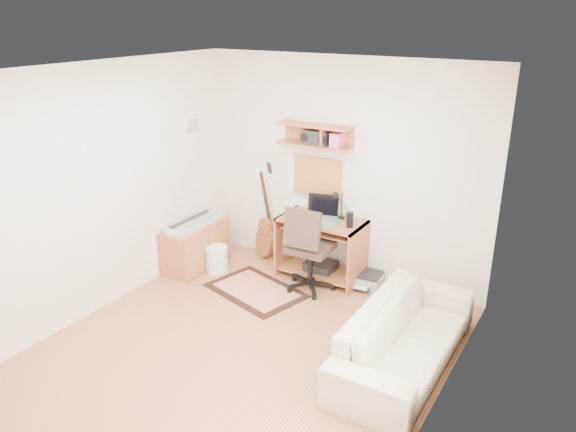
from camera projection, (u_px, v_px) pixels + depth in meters
The scene contains 22 objects.
floor at pixel (245, 349), 5.32m from camera, with size 3.60×4.00×0.01m, color #A96E46.
ceiling at pixel (236, 71), 4.40m from camera, with size 3.60×4.00×0.01m, color white.
back_wall at pixel (341, 170), 6.47m from camera, with size 3.60×0.01×2.60m, color silver.
left_wall at pixel (100, 190), 5.74m from camera, with size 0.01×4.00×2.60m, color silver.
right_wall at pixel (444, 271), 3.99m from camera, with size 0.01×4.00×2.60m, color silver.
wall_shelf at pixel (314, 135), 6.37m from camera, with size 0.90×0.25×0.26m, color #AB5C3C.
cork_board at pixel (318, 177), 6.64m from camera, with size 0.64×0.03×0.49m, color tan.
wall_photo at pixel (193, 126), 6.78m from camera, with size 0.02×0.20×0.15m, color #4C8CBF.
desk at pixel (321, 249), 6.62m from camera, with size 1.00×0.55×0.75m, color #AB5C3C, non-canonical shape.
laptop at pixel (321, 209), 6.42m from camera, with size 0.36×0.36×0.28m, color silver, non-canonical shape.
speaker at pixel (350, 220), 6.22m from camera, with size 0.08×0.08×0.18m, color black.
desk_lamp at pixel (342, 206), 6.45m from camera, with size 0.11×0.11×0.33m, color black, non-canonical shape.
pencil_cup at pixel (349, 217), 6.39m from camera, with size 0.08×0.08×0.11m, color #3649A4.
boombox at pixel (316, 137), 6.35m from camera, with size 0.32×0.15×0.16m, color black.
rug at pixel (256, 290), 6.41m from camera, with size 1.09×0.73×0.01m, color beige.
task_chair at pixel (311, 247), 6.28m from camera, with size 0.54×0.54×1.05m, color #372720, non-canonical shape.
cabinet at pixel (196, 246), 6.93m from camera, with size 0.40×0.90×0.55m, color #AB5C3C.
music_keyboard at pixel (195, 223), 6.82m from camera, with size 0.25×0.82×0.07m, color #B2B5BA.
guitar at pixel (264, 212), 7.07m from camera, with size 0.34×0.21×1.27m, color #9A5A2F, non-canonical shape.
waste_basket at pixel (217, 259), 6.84m from camera, with size 0.27×0.27×0.32m, color white.
printer at pixel (365, 278), 6.53m from camera, with size 0.40×0.31×0.15m, color #A5A8AA.
sofa at pixel (406, 327), 4.98m from camera, with size 1.96×0.57×0.76m, color beige.
Camera 1 is at (2.71, -3.65, 3.08)m, focal length 34.51 mm.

